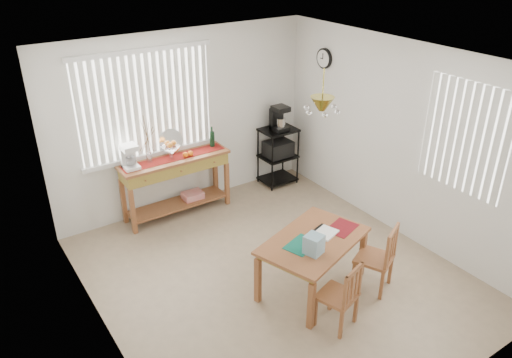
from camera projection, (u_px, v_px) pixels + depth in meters
ground at (274, 275)px, 6.09m from camera, size 4.00×4.50×0.01m
room_shell at (276, 147)px, 5.34m from camera, size 4.20×4.70×2.70m
sideboard at (176, 172)px, 7.12m from camera, size 1.59×0.45×0.89m
sideboard_items at (155, 152)px, 6.83m from camera, size 1.51×0.38×0.68m
wire_cart at (278, 151)px, 8.05m from camera, size 0.55×0.44×0.94m
cart_items at (278, 118)px, 7.81m from camera, size 0.22×0.27×0.39m
dining_table at (313, 245)px, 5.61m from camera, size 1.44×1.16×0.67m
table_items at (317, 241)px, 5.40m from camera, size 1.05×0.50×0.21m
chair_left at (340, 296)px, 5.15m from camera, size 0.45×0.45×0.78m
chair_right at (377, 258)px, 5.69m from camera, size 0.52×0.52×0.84m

